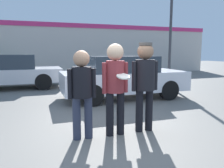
{
  "coord_description": "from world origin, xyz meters",
  "views": [
    {
      "loc": [
        -1.37,
        -3.79,
        1.61
      ],
      "look_at": [
        0.03,
        0.24,
        0.98
      ],
      "focal_mm": 35.0,
      "sensor_mm": 36.0,
      "label": 1
    }
  ],
  "objects": [
    {
      "name": "ground_plane",
      "position": [
        0.0,
        0.0,
        0.0
      ],
      "size": [
        56.0,
        56.0,
        0.0
      ],
      "primitive_type": "plane",
      "color": "#66635E"
    },
    {
      "name": "person_middle_with_frisbee",
      "position": [
        0.03,
        0.06,
        1.06
      ],
      "size": [
        0.52,
        0.54,
        1.76
      ],
      "color": "black",
      "rests_on": "ground"
    },
    {
      "name": "parked_car_far",
      "position": [
        -2.5,
        6.65,
        0.75
      ],
      "size": [
        4.33,
        1.86,
        1.48
      ],
      "color": "silver",
      "rests_on": "ground"
    },
    {
      "name": "person_right",
      "position": [
        0.66,
        0.07,
        1.1
      ],
      "size": [
        0.57,
        0.4,
        1.79
      ],
      "color": "black",
      "rests_on": "ground"
    },
    {
      "name": "street_lamp",
      "position": [
        4.68,
        4.86,
        3.79
      ],
      "size": [
        1.54,
        0.35,
        6.16
      ],
      "color": "#38383D",
      "rests_on": "ground"
    },
    {
      "name": "person_left",
      "position": [
        -0.61,
        0.07,
        0.97
      ],
      "size": [
        0.52,
        0.35,
        1.64
      ],
      "color": "#2D3347",
      "rests_on": "ground"
    },
    {
      "name": "storefront_building",
      "position": [
        0.0,
        11.63,
        1.81
      ],
      "size": [
        24.0,
        0.22,
        3.55
      ],
      "color": "beige",
      "rests_on": "ground"
    },
    {
      "name": "parked_car_near",
      "position": [
        1.45,
        3.22,
        0.74
      ],
      "size": [
        4.25,
        1.82,
        1.46
      ],
      "color": "silver",
      "rests_on": "ground"
    }
  ]
}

